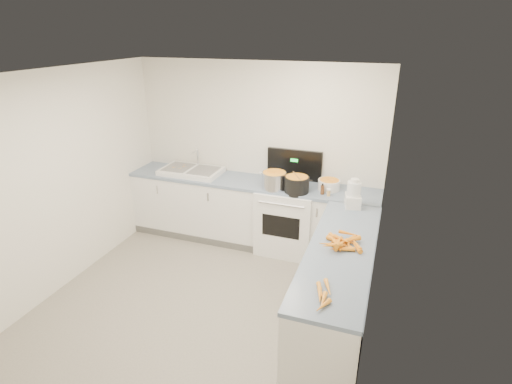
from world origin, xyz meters
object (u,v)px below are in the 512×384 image
(extract_bottle, at_px, (322,190))
(spice_jar, at_px, (329,193))
(sink, at_px, (191,171))
(food_processor, at_px, (353,195))
(stove, at_px, (287,218))
(black_pot, at_px, (297,185))
(mixing_bowl, at_px, (329,185))
(steel_pot, at_px, (274,181))

(extract_bottle, relative_size, spice_jar, 1.52)
(sink, relative_size, food_processor, 2.46)
(stove, height_order, black_pot, stove)
(sink, xyz_separation_m, mixing_bowl, (1.97, 0.05, 0.03))
(mixing_bowl, xyz_separation_m, extract_bottle, (-0.05, -0.19, -0.01))
(black_pot, distance_m, spice_jar, 0.41)
(mixing_bowl, distance_m, spice_jar, 0.22)
(sink, relative_size, steel_pot, 2.63)
(stove, xyz_separation_m, mixing_bowl, (0.52, 0.07, 0.53))
(black_pot, relative_size, spice_jar, 4.08)
(food_processor, bearing_deg, spice_jar, 143.60)
(steel_pot, xyz_separation_m, black_pot, (0.31, -0.02, -0.01))
(sink, height_order, extract_bottle, sink)
(spice_jar, bearing_deg, sink, 175.27)
(food_processor, bearing_deg, stove, 156.21)
(extract_bottle, bearing_deg, mixing_bowl, 75.02)
(black_pot, bearing_deg, steel_pot, 175.71)
(stove, distance_m, spice_jar, 0.77)
(mixing_bowl, height_order, extract_bottle, mixing_bowl)
(stove, distance_m, black_pot, 0.60)
(steel_pot, distance_m, food_processor, 1.07)
(stove, height_order, extract_bottle, stove)
(stove, relative_size, food_processor, 3.89)
(sink, bearing_deg, stove, -0.62)
(black_pot, height_order, extract_bottle, black_pot)
(steel_pot, relative_size, black_pot, 1.04)
(spice_jar, bearing_deg, stove, 164.89)
(steel_pot, relative_size, spice_jar, 4.25)
(sink, relative_size, black_pot, 2.74)
(steel_pot, relative_size, mixing_bowl, 1.15)
(stove, bearing_deg, mixing_bowl, 7.10)
(stove, distance_m, mixing_bowl, 0.75)
(spice_jar, bearing_deg, food_processor, -36.40)
(stove, bearing_deg, spice_jar, -15.11)
(black_pot, bearing_deg, extract_bottle, 5.40)
(mixing_bowl, bearing_deg, food_processor, -51.79)
(black_pot, height_order, spice_jar, black_pot)
(sink, xyz_separation_m, steel_pot, (1.29, -0.14, 0.06))
(steel_pot, bearing_deg, spice_jar, -1.73)
(stove, bearing_deg, sink, 179.38)
(sink, distance_m, steel_pot, 1.30)
(steel_pot, height_order, black_pot, steel_pot)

